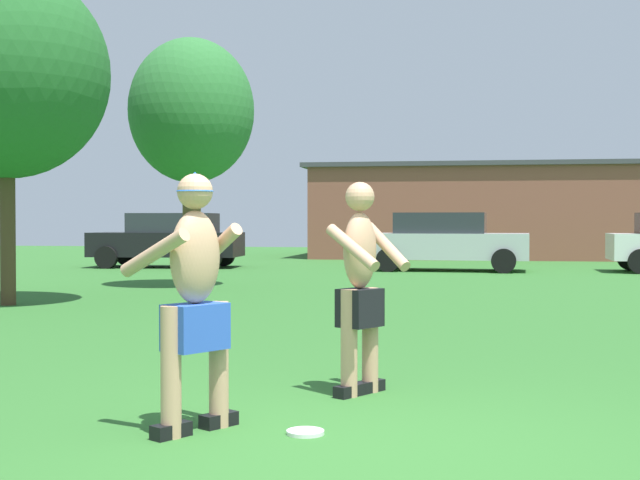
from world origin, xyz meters
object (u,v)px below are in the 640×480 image
at_px(tree_right_field, 7,73).
at_px(player_near, 361,284).
at_px(car_silver_near_post, 446,240).
at_px(tree_left_field, 191,113).
at_px(car_black_far_end, 169,239).
at_px(player_in_blue, 195,290).
at_px(frisbee, 305,432).

bearing_deg(tree_right_field, player_near, -44.52).
height_order(car_silver_near_post, tree_left_field, tree_left_field).
xyz_separation_m(player_near, car_black_far_end, (-7.85, 18.01, -0.04)).
relative_size(player_in_blue, frisbee, 6.90).
xyz_separation_m(car_silver_near_post, tree_right_field, (-6.69, -11.18, 2.90)).
relative_size(player_in_blue, tree_right_field, 0.31).
relative_size(car_silver_near_post, car_black_far_end, 1.00).
distance_m(player_in_blue, car_silver_near_post, 19.01).
bearing_deg(tree_left_field, tree_right_field, -112.24).
bearing_deg(tree_right_field, car_silver_near_post, 59.11).
xyz_separation_m(player_in_blue, tree_right_field, (-5.60, 7.80, 2.81)).
bearing_deg(player_in_blue, car_black_far_end, 109.71).
bearing_deg(car_silver_near_post, tree_left_field, -125.48).
bearing_deg(tree_right_field, tree_left_field, 67.76).
height_order(player_in_blue, tree_left_field, tree_left_field).
bearing_deg(player_in_blue, frisbee, 4.63).
distance_m(player_in_blue, tree_right_field, 10.00).
xyz_separation_m(frisbee, tree_left_field, (-4.58, 11.96, 3.55)).
xyz_separation_m(player_in_blue, car_silver_near_post, (1.09, 18.98, -0.09)).
bearing_deg(tree_left_field, frisbee, -69.03).
distance_m(player_near, car_black_far_end, 19.64).
height_order(player_near, player_in_blue, player_in_blue).
bearing_deg(player_near, tree_right_field, 135.48).
bearing_deg(player_near, frisbee, -97.88).
height_order(player_near, tree_right_field, tree_right_field).
relative_size(player_near, player_in_blue, 0.99).
height_order(car_black_far_end, tree_right_field, tree_right_field).
bearing_deg(tree_right_field, frisbee, -50.82).
height_order(frisbee, tree_right_field, tree_right_field).
distance_m(player_in_blue, frisbee, 1.15).
height_order(player_in_blue, tree_right_field, tree_right_field).
bearing_deg(tree_left_field, player_in_blue, -72.14).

